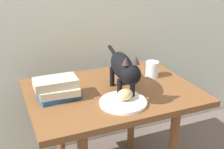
% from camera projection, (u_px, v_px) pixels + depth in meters
% --- Properties ---
extents(side_table, '(0.82, 0.61, 0.55)m').
position_uv_depth(side_table, '(112.00, 103.00, 1.45)').
color(side_table, brown).
rests_on(side_table, ground).
extents(plate, '(0.21, 0.21, 0.01)m').
position_uv_depth(plate, '(123.00, 102.00, 1.28)').
color(plate, white).
rests_on(plate, side_table).
extents(bread_roll, '(0.10, 0.08, 0.05)m').
position_uv_depth(bread_roll, '(124.00, 95.00, 1.28)').
color(bread_roll, '#E0BC7A').
rests_on(bread_roll, plate).
extents(cat, '(0.14, 0.47, 0.23)m').
position_uv_depth(cat, '(123.00, 68.00, 1.33)').
color(cat, black).
rests_on(cat, side_table).
extents(book_stack, '(0.21, 0.15, 0.10)m').
position_uv_depth(book_stack, '(58.00, 89.00, 1.31)').
color(book_stack, '#1E4C8C').
rests_on(book_stack, side_table).
extents(candle_jar, '(0.07, 0.07, 0.08)m').
position_uv_depth(candle_jar, '(152.00, 70.00, 1.56)').
color(candle_jar, silver).
rests_on(candle_jar, side_table).
extents(tv_remote, '(0.15, 0.11, 0.02)m').
position_uv_depth(tv_remote, '(49.00, 82.00, 1.48)').
color(tv_remote, black).
rests_on(tv_remote, side_table).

